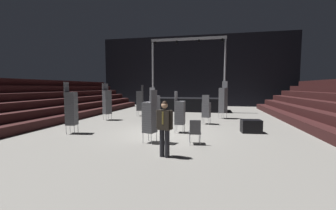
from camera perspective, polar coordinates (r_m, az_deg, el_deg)
The scene contains 15 objects.
ground_plane at distance 10.17m, azimuth -0.44°, elevation -7.69°, with size 22.00×30.00×0.10m, color slate.
arena_end_wall at distance 24.85m, azimuth 7.04°, elevation 9.09°, with size 22.00×0.30×8.00m, color black.
bleacher_bank_left at distance 15.27m, azimuth -33.54°, elevation 1.02°, with size 4.50×24.00×2.70m.
stage_riser at distance 19.50m, azimuth 5.60°, elevation 0.51°, with size 6.67×2.73×6.31m.
man_with_tie at distance 6.51m, azimuth -0.96°, elevation -5.54°, with size 0.57×0.33×1.74m.
chair_stack_front_left at distance 12.50m, azimuth 10.27°, elevation -1.18°, with size 0.53×0.53×1.71m.
chair_stack_front_right at distance 9.98m, azimuth 3.17°, elevation -1.91°, with size 0.46×0.46×1.96m.
chair_stack_mid_left at distance 14.38m, azimuth -16.11°, elevation 0.83°, with size 0.61×0.61×2.39m.
chair_stack_mid_right at distance 8.20m, azimuth -4.91°, elevation -3.11°, with size 0.55×0.55×2.05m.
chair_stack_mid_centre at distance 10.75m, azimuth -24.60°, elevation -0.73°, with size 0.52×0.52×2.39m.
chair_stack_rear_left at distance 15.87m, azimuth -7.55°, elevation 1.19°, with size 0.48×0.48×2.31m.
chair_stack_rear_right at distance 12.13m, azimuth -3.58°, elevation -0.31°, with size 0.61×0.61×2.14m.
chair_stack_rear_centre at distance 14.94m, azimuth 14.61°, elevation 1.33°, with size 0.61×0.61×2.56m.
equipment_road_case at distance 10.82m, azimuth 21.45°, elevation -5.33°, with size 0.90×0.60×0.62m, color black.
loose_chair_near_man at distance 8.08m, azimuth 7.24°, elevation -6.79°, with size 0.50×0.50×0.95m.
Camera 1 is at (2.12, -9.70, 2.16)m, focal length 22.65 mm.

